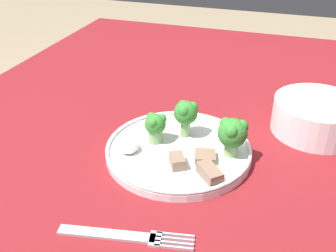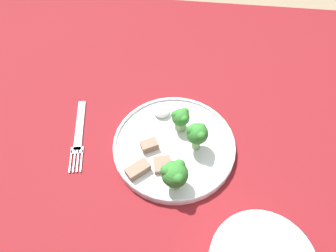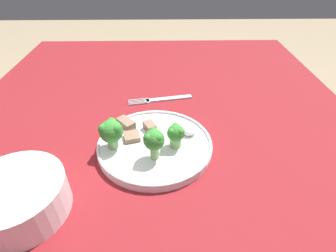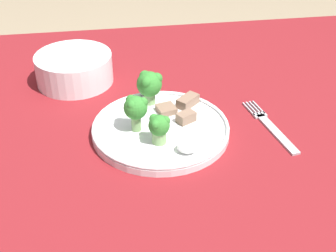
# 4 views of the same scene
# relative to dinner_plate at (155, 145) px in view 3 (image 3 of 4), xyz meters

# --- Properties ---
(table) EXTENTS (1.36, 0.97, 0.77)m
(table) POSITION_rel_dinner_plate_xyz_m (-0.01, -0.01, -0.11)
(table) COLOR maroon
(table) RESTS_ON ground_plane
(dinner_plate) EXTENTS (0.23, 0.23, 0.02)m
(dinner_plate) POSITION_rel_dinner_plate_xyz_m (0.00, 0.00, 0.00)
(dinner_plate) COLOR white
(dinner_plate) RESTS_ON table
(fork) EXTENTS (0.05, 0.17, 0.00)m
(fork) POSITION_rel_dinner_plate_xyz_m (0.19, -0.01, -0.01)
(fork) COLOR #B2B2B7
(fork) RESTS_ON table
(cream_bowl) EXTENTS (0.15, 0.15, 0.06)m
(cream_bowl) POSITION_rel_dinner_plate_xyz_m (-0.15, 0.21, 0.02)
(cream_bowl) COLOR white
(cream_bowl) RESTS_ON table
(broccoli_floret_near_rim_left) EXTENTS (0.04, 0.04, 0.06)m
(broccoli_floret_near_rim_left) POSITION_rel_dinner_plate_xyz_m (-0.04, -0.00, 0.05)
(broccoli_floret_near_rim_left) COLOR #7FA866
(broccoli_floret_near_rim_left) RESTS_ON dinner_plate
(broccoli_floret_center_left) EXTENTS (0.05, 0.05, 0.06)m
(broccoli_floret_center_left) POSITION_rel_dinner_plate_xyz_m (-0.01, 0.08, 0.04)
(broccoli_floret_center_left) COLOR #7FA866
(broccoli_floret_center_left) RESTS_ON dinner_plate
(broccoli_floret_back_left) EXTENTS (0.04, 0.03, 0.05)m
(broccoli_floret_back_left) POSITION_rel_dinner_plate_xyz_m (-0.01, -0.04, 0.03)
(broccoli_floret_back_left) COLOR #7FA866
(broccoli_floret_back_left) RESTS_ON dinner_plate
(meat_slice_front_slice) EXTENTS (0.04, 0.03, 0.02)m
(meat_slice_front_slice) POSITION_rel_dinner_plate_xyz_m (0.05, 0.01, 0.01)
(meat_slice_front_slice) COLOR #846651
(meat_slice_front_slice) RESTS_ON dinner_plate
(meat_slice_middle_slice) EXTENTS (0.04, 0.04, 0.01)m
(meat_slice_middle_slice) POSITION_rel_dinner_plate_xyz_m (0.02, 0.05, 0.01)
(meat_slice_middle_slice) COLOR #846651
(meat_slice_middle_slice) RESTS_ON dinner_plate
(meat_slice_rear_slice) EXTENTS (0.05, 0.05, 0.02)m
(meat_slice_rear_slice) POSITION_rel_dinner_plate_xyz_m (0.06, 0.06, 0.01)
(meat_slice_rear_slice) COLOR #846651
(meat_slice_rear_slice) RESTS_ON dinner_plate
(sauce_dollop) EXTENTS (0.03, 0.03, 0.02)m
(sauce_dollop) POSITION_rel_dinner_plate_xyz_m (0.03, -0.07, 0.01)
(sauce_dollop) COLOR white
(sauce_dollop) RESTS_ON dinner_plate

